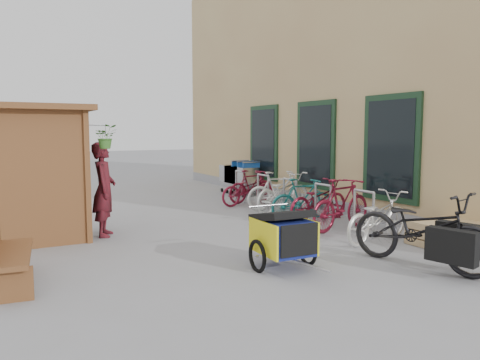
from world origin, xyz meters
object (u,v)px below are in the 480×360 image
kiosk (22,154)px  person_kiosk (104,189)px  bike_7 (251,186)px  cargo_bike (423,230)px  bike_1 (342,204)px  child_trailer (283,234)px  bike_4 (283,193)px  bike_3 (303,199)px  bike_0 (377,217)px  bench (4,250)px  bike_2 (319,200)px  pallet_stack (454,235)px  shopping_carts (239,174)px  bike_5 (279,191)px  bike_6 (248,189)px

kiosk → person_kiosk: size_ratio=1.43×
person_kiosk → bike_7: (4.43, 2.24, -0.42)m
cargo_bike → bike_1: size_ratio=1.31×
child_trailer → bike_4: 4.57m
bike_3 → bike_0: bearing=-174.9°
bench → bike_2: bench is taller
bike_1 → bike_7: (0.21, 3.93, -0.06)m
kiosk → child_trailer: bearing=-48.1°
bike_1 → kiosk: bearing=59.6°
pallet_stack → bike_1: 2.14m
bike_3 → bench: bearing=115.5°
pallet_stack → bike_4: bearing=98.4°
pallet_stack → bike_3: bearing=102.6°
kiosk → child_trailer: kiosk is taller
bench → bike_2: (6.15, 1.63, -0.03)m
person_kiosk → bike_7: person_kiosk is taller
bike_2 → bike_0: bearing=162.4°
shopping_carts → person_kiosk: (-4.93, -3.91, 0.26)m
kiosk → bike_1: (5.56, -1.87, -1.04)m
bike_3 → bike_4: bike_4 is taller
shopping_carts → bike_5: bearing=-100.0°
person_kiosk → bike_5: (4.39, 0.83, -0.39)m
bike_5 → bike_7: 1.41m
bike_0 → bike_2: (0.30, 2.04, 0.00)m
bike_0 → bench: bearing=74.5°
person_kiosk → bike_2: person_kiosk is taller
bike_5 → bike_6: bearing=27.3°
bench → bike_0: bearing=2.2°
kiosk → shopping_carts: (6.28, 3.73, -0.94)m
cargo_bike → bike_3: cargo_bike is taller
person_kiosk → shopping_carts: bearing=-32.2°
child_trailer → bike_1: bearing=36.0°
child_trailer → bike_3: bike_3 is taller
person_kiosk → bike_0: size_ratio=1.03×
shopping_carts → bike_1: size_ratio=0.95×
bike_4 → bike_7: (0.11, 1.74, -0.03)m
bike_6 → bike_5: bearing=-170.6°
child_trailer → cargo_bike: 1.99m
bike_6 → person_kiosk: bearing=109.6°
bike_2 → bike_6: 2.62m
shopping_carts → bike_4: 3.46m
person_kiosk → bike_4: (4.32, 0.50, -0.39)m
pallet_stack → bike_1: bike_1 is taller
bike_0 → bike_5: size_ratio=1.06×
cargo_bike → person_kiosk: (-3.53, 4.23, 0.32)m
bike_0 → bike_6: 4.65m
kiosk → bike_6: size_ratio=1.55×
pallet_stack → person_kiosk: 6.20m
shopping_carts → child_trailer: shopping_carts is taller
bike_5 → pallet_stack: bearing=-160.1°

